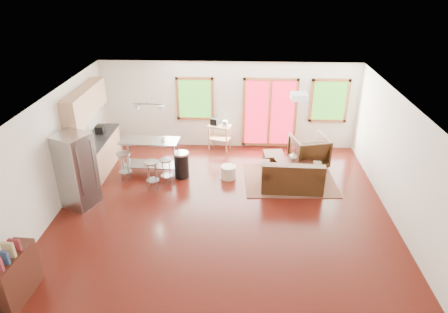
{
  "coord_description": "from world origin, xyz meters",
  "views": [
    {
      "loc": [
        0.37,
        -7.71,
        5.16
      ],
      "look_at": [
        0.0,
        0.3,
        1.2
      ],
      "focal_mm": 32.0,
      "sensor_mm": 36.0,
      "label": 1
    }
  ],
  "objects_px": {
    "rug": "(289,180)",
    "ottoman": "(273,159)",
    "armchair": "(309,149)",
    "kitchen_cart": "(219,129)",
    "loveseat": "(292,178)",
    "island": "(150,150)",
    "refrigerator": "(76,170)",
    "coffee_table": "(293,162)"
  },
  "relations": [
    {
      "from": "coffee_table",
      "to": "kitchen_cart",
      "type": "bearing_deg",
      "value": 146.36
    },
    {
      "from": "ottoman",
      "to": "kitchen_cart",
      "type": "xyz_separation_m",
      "value": [
        -1.57,
        0.94,
        0.49
      ]
    },
    {
      "from": "loveseat",
      "to": "rug",
      "type": "bearing_deg",
      "value": 91.02
    },
    {
      "from": "armchair",
      "to": "ottoman",
      "type": "xyz_separation_m",
      "value": [
        -0.96,
        -0.05,
        -0.3
      ]
    },
    {
      "from": "coffee_table",
      "to": "island",
      "type": "xyz_separation_m",
      "value": [
        -3.79,
        -0.17,
        0.34
      ]
    },
    {
      "from": "ottoman",
      "to": "kitchen_cart",
      "type": "relative_size",
      "value": 0.54
    },
    {
      "from": "coffee_table",
      "to": "armchair",
      "type": "relative_size",
      "value": 1.08
    },
    {
      "from": "rug",
      "to": "loveseat",
      "type": "relative_size",
      "value": 1.51
    },
    {
      "from": "loveseat",
      "to": "island",
      "type": "distance_m",
      "value": 3.73
    },
    {
      "from": "loveseat",
      "to": "kitchen_cart",
      "type": "relative_size",
      "value": 1.55
    },
    {
      "from": "rug",
      "to": "island",
      "type": "relative_size",
      "value": 1.51
    },
    {
      "from": "rug",
      "to": "refrigerator",
      "type": "bearing_deg",
      "value": -165.1
    },
    {
      "from": "kitchen_cart",
      "to": "ottoman",
      "type": "bearing_deg",
      "value": -30.77
    },
    {
      "from": "rug",
      "to": "kitchen_cart",
      "type": "xyz_separation_m",
      "value": [
        -1.94,
        1.81,
        0.66
      ]
    },
    {
      "from": "rug",
      "to": "kitchen_cart",
      "type": "height_order",
      "value": "kitchen_cart"
    },
    {
      "from": "rug",
      "to": "coffee_table",
      "type": "height_order",
      "value": "coffee_table"
    },
    {
      "from": "ottoman",
      "to": "rug",
      "type": "bearing_deg",
      "value": -67.13
    },
    {
      "from": "coffee_table",
      "to": "armchair",
      "type": "bearing_deg",
      "value": 46.51
    },
    {
      "from": "island",
      "to": "kitchen_cart",
      "type": "bearing_deg",
      "value": 42.01
    },
    {
      "from": "ottoman",
      "to": "island",
      "type": "height_order",
      "value": "island"
    },
    {
      "from": "coffee_table",
      "to": "armchair",
      "type": "distance_m",
      "value": 0.69
    },
    {
      "from": "refrigerator",
      "to": "coffee_table",
      "type": "bearing_deg",
      "value": 42.34
    },
    {
      "from": "rug",
      "to": "coffee_table",
      "type": "distance_m",
      "value": 0.54
    },
    {
      "from": "rug",
      "to": "armchair",
      "type": "height_order",
      "value": "armchair"
    },
    {
      "from": "rug",
      "to": "coffee_table",
      "type": "relative_size",
      "value": 2.24
    },
    {
      "from": "armchair",
      "to": "refrigerator",
      "type": "relative_size",
      "value": 0.54
    },
    {
      "from": "armchair",
      "to": "kitchen_cart",
      "type": "relative_size",
      "value": 0.97
    },
    {
      "from": "coffee_table",
      "to": "armchair",
      "type": "xyz_separation_m",
      "value": [
        0.46,
        0.49,
        0.16
      ]
    },
    {
      "from": "ottoman",
      "to": "island",
      "type": "distance_m",
      "value": 3.38
    },
    {
      "from": "armchair",
      "to": "coffee_table",
      "type": "bearing_deg",
      "value": 32.47
    },
    {
      "from": "armchair",
      "to": "kitchen_cart",
      "type": "xyz_separation_m",
      "value": [
        -2.53,
        0.89,
        0.2
      ]
    },
    {
      "from": "ottoman",
      "to": "island",
      "type": "xyz_separation_m",
      "value": [
        -3.29,
        -0.61,
        0.48
      ]
    },
    {
      "from": "rug",
      "to": "ottoman",
      "type": "distance_m",
      "value": 0.96
    },
    {
      "from": "refrigerator",
      "to": "island",
      "type": "height_order",
      "value": "refrigerator"
    },
    {
      "from": "refrigerator",
      "to": "kitchen_cart",
      "type": "height_order",
      "value": "refrigerator"
    },
    {
      "from": "coffee_table",
      "to": "refrigerator",
      "type": "distance_m",
      "value": 5.45
    },
    {
      "from": "rug",
      "to": "refrigerator",
      "type": "xyz_separation_m",
      "value": [
        -5.0,
        -1.33,
        0.87
      ]
    },
    {
      "from": "loveseat",
      "to": "armchair",
      "type": "distance_m",
      "value": 1.48
    },
    {
      "from": "ottoman",
      "to": "loveseat",
      "type": "bearing_deg",
      "value": -74.42
    },
    {
      "from": "island",
      "to": "kitchen_cart",
      "type": "relative_size",
      "value": 1.56
    },
    {
      "from": "rug",
      "to": "loveseat",
      "type": "distance_m",
      "value": 0.52
    },
    {
      "from": "ottoman",
      "to": "refrigerator",
      "type": "relative_size",
      "value": 0.3
    }
  ]
}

